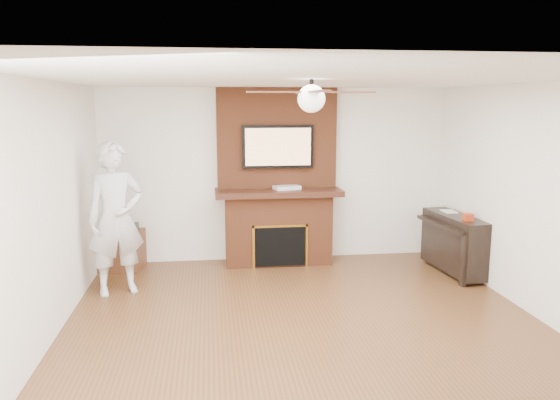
{
  "coord_description": "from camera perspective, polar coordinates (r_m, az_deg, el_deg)",
  "views": [
    {
      "loc": [
        -0.96,
        -5.09,
        2.27
      ],
      "look_at": [
        -0.18,
        0.9,
        1.2
      ],
      "focal_mm": 35.0,
      "sensor_mm": 36.0,
      "label": 1
    }
  ],
  "objects": [
    {
      "name": "candle_orange",
      "position": [
        7.79,
        -0.96,
        -6.48
      ],
      "size": [
        0.07,
        0.07,
        0.12
      ],
      "primitive_type": "cylinder",
      "color": "#EC4B1B",
      "rests_on": "ground"
    },
    {
      "name": "room_shell",
      "position": [
        5.28,
        3.18,
        -1.16
      ],
      "size": [
        5.36,
        5.86,
        2.86
      ],
      "color": "#4D2D16",
      "rests_on": "ground"
    },
    {
      "name": "candle_cream",
      "position": [
        7.83,
        0.11,
        -6.44
      ],
      "size": [
        0.08,
        0.08,
        0.11
      ],
      "primitive_type": "cylinder",
      "color": "beige",
      "rests_on": "ground"
    },
    {
      "name": "side_table",
      "position": [
        7.93,
        -16.24,
        -4.87
      ],
      "size": [
        0.63,
        0.63,
        0.63
      ],
      "rotation": [
        0.0,
        0.0,
        -0.16
      ],
      "color": "#522B17",
      "rests_on": "ground"
    },
    {
      "name": "tv",
      "position": [
        7.68,
        -0.22,
        5.59
      ],
      "size": [
        1.0,
        0.08,
        0.6
      ],
      "color": "black",
      "rests_on": "fireplace"
    },
    {
      "name": "candle_green",
      "position": [
        7.81,
        0.38,
        -6.57
      ],
      "size": [
        0.06,
        0.06,
        0.09
      ],
      "primitive_type": "cylinder",
      "color": "#48772F",
      "rests_on": "ground"
    },
    {
      "name": "candle_blue",
      "position": [
        7.81,
        1.34,
        -6.64
      ],
      "size": [
        0.07,
        0.07,
        0.07
      ],
      "primitive_type": "cylinder",
      "color": "teal",
      "rests_on": "ground"
    },
    {
      "name": "piano",
      "position": [
        7.75,
        17.77,
        -4.23
      ],
      "size": [
        0.56,
        1.25,
        0.89
      ],
      "rotation": [
        0.0,
        0.0,
        0.09
      ],
      "color": "black",
      "rests_on": "ground"
    },
    {
      "name": "fireplace",
      "position": [
        7.8,
        -0.26,
        0.6
      ],
      "size": [
        1.78,
        0.64,
        2.5
      ],
      "color": "brown",
      "rests_on": "ground"
    },
    {
      "name": "cable_box",
      "position": [
        7.71,
        0.72,
        1.31
      ],
      "size": [
        0.4,
        0.29,
        0.05
      ],
      "primitive_type": "cube",
      "rotation": [
        0.0,
        0.0,
        0.26
      ],
      "color": "silver",
      "rests_on": "fireplace"
    },
    {
      "name": "ceiling_fan",
      "position": [
        5.18,
        3.3,
        10.65
      ],
      "size": [
        1.21,
        1.21,
        0.31
      ],
      "color": "black",
      "rests_on": "room_shell"
    },
    {
      "name": "person",
      "position": [
        6.8,
        -16.77,
        -1.9
      ],
      "size": [
        0.79,
        0.66,
        1.84
      ],
      "primitive_type": "imported",
      "rotation": [
        0.0,
        0.0,
        0.36
      ],
      "color": "silver",
      "rests_on": "ground"
    }
  ]
}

